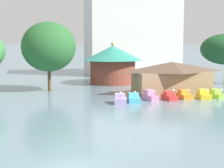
{
  "coord_description": "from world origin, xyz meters",
  "views": [
    {
      "loc": [
        -3.11,
        -23.71,
        8.75
      ],
      "look_at": [
        7.36,
        18.72,
        3.43
      ],
      "focal_mm": 57.78,
      "sensor_mm": 36.0,
      "label": 1
    }
  ],
  "objects_px": {
    "pedal_boat_red": "(169,96)",
    "boathouse": "(172,77)",
    "pedal_boat_orange": "(185,95)",
    "pedal_boat_cyan": "(134,98)",
    "green_roof_pavilion": "(113,62)",
    "pedal_boat_pink": "(150,96)",
    "pedal_boat_yellow": "(204,95)",
    "shoreline_tree_mid": "(49,47)",
    "pedal_boat_lavender": "(120,99)",
    "background_building_block": "(132,33)",
    "pedal_boat_lime": "(217,94)"
  },
  "relations": [
    {
      "from": "pedal_boat_pink",
      "to": "pedal_boat_orange",
      "type": "relative_size",
      "value": 1.06
    },
    {
      "from": "pedal_boat_pink",
      "to": "green_roof_pavilion",
      "type": "xyz_separation_m",
      "value": [
        -0.32,
        21.3,
        3.71
      ]
    },
    {
      "from": "pedal_boat_orange",
      "to": "boathouse",
      "type": "relative_size",
      "value": 0.21
    },
    {
      "from": "green_roof_pavilion",
      "to": "shoreline_tree_mid",
      "type": "xyz_separation_m",
      "value": [
        -13.33,
        -8.03,
        3.34
      ]
    },
    {
      "from": "pedal_boat_lavender",
      "to": "pedal_boat_yellow",
      "type": "relative_size",
      "value": 0.94
    },
    {
      "from": "pedal_boat_orange",
      "to": "pedal_boat_yellow",
      "type": "xyz_separation_m",
      "value": [
        2.71,
        -0.91,
        0.05
      ]
    },
    {
      "from": "boathouse",
      "to": "green_roof_pavilion",
      "type": "bearing_deg",
      "value": 109.16
    },
    {
      "from": "pedal_boat_yellow",
      "to": "pedal_boat_cyan",
      "type": "bearing_deg",
      "value": -76.47
    },
    {
      "from": "pedal_boat_cyan",
      "to": "green_roof_pavilion",
      "type": "bearing_deg",
      "value": -176.48
    },
    {
      "from": "pedal_boat_pink",
      "to": "shoreline_tree_mid",
      "type": "bearing_deg",
      "value": -149.66
    },
    {
      "from": "pedal_boat_lime",
      "to": "green_roof_pavilion",
      "type": "bearing_deg",
      "value": -161.85
    },
    {
      "from": "pedal_boat_cyan",
      "to": "green_roof_pavilion",
      "type": "xyz_separation_m",
      "value": [
        2.44,
        22.28,
        3.81
      ]
    },
    {
      "from": "pedal_boat_yellow",
      "to": "green_roof_pavilion",
      "type": "height_order",
      "value": "green_roof_pavilion"
    },
    {
      "from": "pedal_boat_lavender",
      "to": "pedal_boat_cyan",
      "type": "height_order",
      "value": "pedal_boat_lavender"
    },
    {
      "from": "pedal_boat_yellow",
      "to": "background_building_block",
      "type": "height_order",
      "value": "background_building_block"
    },
    {
      "from": "pedal_boat_orange",
      "to": "pedal_boat_yellow",
      "type": "relative_size",
      "value": 0.88
    },
    {
      "from": "pedal_boat_yellow",
      "to": "pedal_boat_lime",
      "type": "xyz_separation_m",
      "value": [
        2.4,
        0.44,
        -0.04
      ]
    },
    {
      "from": "boathouse",
      "to": "pedal_boat_orange",
      "type": "bearing_deg",
      "value": -87.03
    },
    {
      "from": "background_building_block",
      "to": "pedal_boat_red",
      "type": "bearing_deg",
      "value": -99.26
    },
    {
      "from": "pedal_boat_lavender",
      "to": "pedal_boat_cyan",
      "type": "distance_m",
      "value": 2.36
    },
    {
      "from": "pedal_boat_cyan",
      "to": "pedal_boat_pink",
      "type": "height_order",
      "value": "pedal_boat_cyan"
    },
    {
      "from": "pedal_boat_red",
      "to": "boathouse",
      "type": "height_order",
      "value": "boathouse"
    },
    {
      "from": "pedal_boat_red",
      "to": "pedal_boat_lime",
      "type": "height_order",
      "value": "pedal_boat_red"
    },
    {
      "from": "pedal_boat_orange",
      "to": "background_building_block",
      "type": "bearing_deg",
      "value": 173.38
    },
    {
      "from": "pedal_boat_cyan",
      "to": "background_building_block",
      "type": "bearing_deg",
      "value": 173.17
    },
    {
      "from": "pedal_boat_orange",
      "to": "pedal_boat_yellow",
      "type": "bearing_deg",
      "value": 70.27
    },
    {
      "from": "pedal_boat_yellow",
      "to": "shoreline_tree_mid",
      "type": "height_order",
      "value": "shoreline_tree_mid"
    },
    {
      "from": "pedal_boat_orange",
      "to": "boathouse",
      "type": "distance_m",
      "value": 5.0
    },
    {
      "from": "background_building_block",
      "to": "shoreline_tree_mid",
      "type": "bearing_deg",
      "value": -130.54
    },
    {
      "from": "pedal_boat_lavender",
      "to": "shoreline_tree_mid",
      "type": "distance_m",
      "value": 18.73
    },
    {
      "from": "pedal_boat_cyan",
      "to": "boathouse",
      "type": "relative_size",
      "value": 0.24
    },
    {
      "from": "pedal_boat_lime",
      "to": "shoreline_tree_mid",
      "type": "bearing_deg",
      "value": -128.07
    },
    {
      "from": "pedal_boat_lavender",
      "to": "pedal_boat_lime",
      "type": "height_order",
      "value": "pedal_boat_lavender"
    },
    {
      "from": "pedal_boat_cyan",
      "to": "pedal_boat_red",
      "type": "relative_size",
      "value": 1.07
    },
    {
      "from": "pedal_boat_orange",
      "to": "pedal_boat_lime",
      "type": "xyz_separation_m",
      "value": [
        5.11,
        -0.47,
        0.01
      ]
    },
    {
      "from": "pedal_boat_yellow",
      "to": "green_roof_pavilion",
      "type": "distance_m",
      "value": 23.94
    },
    {
      "from": "pedal_boat_lavender",
      "to": "shoreline_tree_mid",
      "type": "relative_size",
      "value": 0.25
    },
    {
      "from": "pedal_boat_red",
      "to": "background_building_block",
      "type": "height_order",
      "value": "background_building_block"
    },
    {
      "from": "pedal_boat_lavender",
      "to": "pedal_boat_red",
      "type": "xyz_separation_m",
      "value": [
        7.89,
        1.26,
        -0.05
      ]
    },
    {
      "from": "shoreline_tree_mid",
      "to": "background_building_block",
      "type": "bearing_deg",
      "value": 49.46
    },
    {
      "from": "pedal_boat_lime",
      "to": "shoreline_tree_mid",
      "type": "relative_size",
      "value": 0.24
    },
    {
      "from": "pedal_boat_lavender",
      "to": "pedal_boat_orange",
      "type": "height_order",
      "value": "pedal_boat_lavender"
    },
    {
      "from": "pedal_boat_pink",
      "to": "pedal_boat_red",
      "type": "xyz_separation_m",
      "value": [
        2.9,
        -0.49,
        -0.09
      ]
    },
    {
      "from": "shoreline_tree_mid",
      "to": "pedal_boat_yellow",
      "type": "bearing_deg",
      "value": -32.33
    },
    {
      "from": "pedal_boat_yellow",
      "to": "shoreline_tree_mid",
      "type": "bearing_deg",
      "value": -110.34
    },
    {
      "from": "pedal_boat_orange",
      "to": "boathouse",
      "type": "xyz_separation_m",
      "value": [
        -0.23,
        4.45,
        2.27
      ]
    },
    {
      "from": "pedal_boat_lavender",
      "to": "pedal_boat_pink",
      "type": "bearing_deg",
      "value": 122.13
    },
    {
      "from": "pedal_boat_yellow",
      "to": "background_building_block",
      "type": "distance_m",
      "value": 42.36
    },
    {
      "from": "pedal_boat_lavender",
      "to": "background_building_block",
      "type": "relative_size",
      "value": 0.13
    },
    {
      "from": "pedal_boat_cyan",
      "to": "pedal_boat_pink",
      "type": "relative_size",
      "value": 1.07
    }
  ]
}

